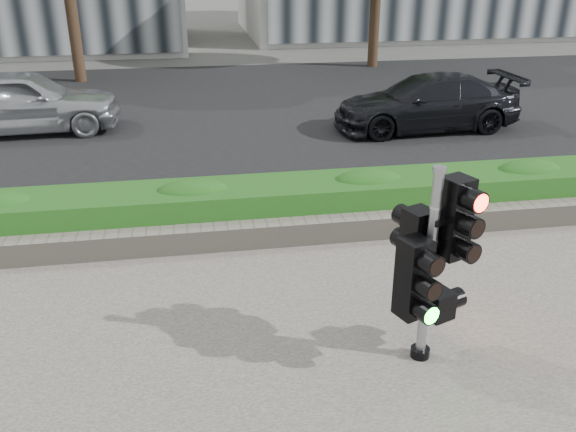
{
  "coord_description": "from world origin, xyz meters",
  "views": [
    {
      "loc": [
        -1.2,
        -5.98,
        4.01
      ],
      "look_at": [
        -0.09,
        0.6,
        1.04
      ],
      "focal_mm": 38.0,
      "sensor_mm": 36.0,
      "label": 1
    }
  ],
  "objects": [
    {
      "name": "car_dark",
      "position": [
        4.32,
        7.36,
        0.65
      ],
      "size": [
        4.41,
        1.93,
        1.26
      ],
      "primitive_type": "imported",
      "rotation": [
        0.0,
        0.0,
        -1.53
      ],
      "color": "black",
      "rests_on": "road"
    },
    {
      "name": "traffic_signal",
      "position": [
        1.07,
        -0.95,
        1.2
      ],
      "size": [
        0.77,
        0.68,
        2.12
      ],
      "rotation": [
        0.0,
        0.0,
        0.36
      ],
      "color": "black",
      "rests_on": "sidewalk"
    },
    {
      "name": "road",
      "position": [
        0.0,
        10.0,
        0.01
      ],
      "size": [
        60.0,
        13.0,
        0.02
      ],
      "primitive_type": "cube",
      "color": "black",
      "rests_on": "ground"
    },
    {
      "name": "car_silver",
      "position": [
        -4.9,
        8.62,
        0.75
      ],
      "size": [
        4.36,
        1.94,
        1.46
      ],
      "primitive_type": "imported",
      "rotation": [
        0.0,
        0.0,
        1.62
      ],
      "color": "#B9BBC1",
      "rests_on": "road"
    },
    {
      "name": "hedge",
      "position": [
        0.0,
        2.55,
        0.37
      ],
      "size": [
        12.0,
        1.0,
        0.68
      ],
      "primitive_type": "cube",
      "color": "green",
      "rests_on": "sidewalk"
    },
    {
      "name": "stone_wall",
      "position": [
        0.0,
        1.9,
        0.2
      ],
      "size": [
        12.0,
        0.32,
        0.34
      ],
      "primitive_type": "cube",
      "color": "gray",
      "rests_on": "sidewalk"
    },
    {
      "name": "ground",
      "position": [
        0.0,
        0.0,
        0.0
      ],
      "size": [
        120.0,
        120.0,
        0.0
      ],
      "primitive_type": "plane",
      "color": "#51514C",
      "rests_on": "ground"
    },
    {
      "name": "curb",
      "position": [
        0.0,
        3.15,
        0.06
      ],
      "size": [
        60.0,
        0.25,
        0.12
      ],
      "primitive_type": "cube",
      "color": "gray",
      "rests_on": "ground"
    }
  ]
}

